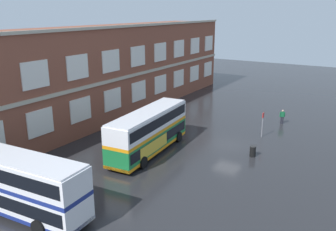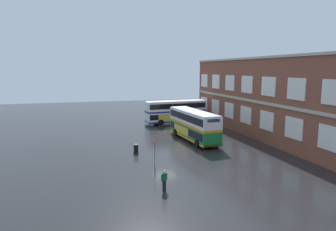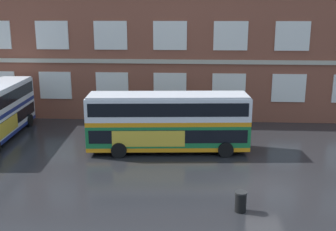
{
  "view_description": "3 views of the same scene",
  "coord_description": "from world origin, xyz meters",
  "px_view_note": "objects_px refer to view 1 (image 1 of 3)",
  "views": [
    {
      "loc": [
        -31.76,
        -12.24,
        13.03
      ],
      "look_at": [
        -7.08,
        2.74,
        4.46
      ],
      "focal_mm": 38.27,
      "sensor_mm": 36.0,
      "label": 1
    },
    {
      "loc": [
        31.94,
        -8.89,
        9.68
      ],
      "look_at": [
        -5.33,
        1.96,
        3.64
      ],
      "focal_mm": 31.97,
      "sensor_mm": 36.0,
      "label": 2
    },
    {
      "loc": [
        -3.86,
        -21.63,
        9.52
      ],
      "look_at": [
        -5.59,
        4.58,
        2.86
      ],
      "focal_mm": 44.06,
      "sensor_mm": 36.0,
      "label": 3
    }
  ],
  "objects_px": {
    "bus_stand_flag": "(263,122)",
    "station_litter_bin": "(253,151)",
    "waiting_passenger": "(282,116)",
    "double_decker_middle": "(149,131)",
    "double_decker_near": "(14,182)"
  },
  "relations": [
    {
      "from": "bus_stand_flag",
      "to": "station_litter_bin",
      "type": "distance_m",
      "value": 5.76
    },
    {
      "from": "waiting_passenger",
      "to": "station_litter_bin",
      "type": "bearing_deg",
      "value": -178.76
    },
    {
      "from": "waiting_passenger",
      "to": "double_decker_middle",
      "type": "bearing_deg",
      "value": 151.43
    },
    {
      "from": "waiting_passenger",
      "to": "bus_stand_flag",
      "type": "xyz_separation_m",
      "value": [
        -5.83,
        0.63,
        0.7
      ]
    },
    {
      "from": "double_decker_middle",
      "to": "waiting_passenger",
      "type": "xyz_separation_m",
      "value": [
        15.55,
        -8.47,
        -1.22
      ]
    },
    {
      "from": "double_decker_near",
      "to": "double_decker_middle",
      "type": "xyz_separation_m",
      "value": [
        13.19,
        -1.7,
        0.0
      ]
    },
    {
      "from": "double_decker_near",
      "to": "station_litter_bin",
      "type": "relative_size",
      "value": 10.83
    },
    {
      "from": "double_decker_near",
      "to": "double_decker_middle",
      "type": "relative_size",
      "value": 1.0
    },
    {
      "from": "double_decker_middle",
      "to": "station_litter_bin",
      "type": "distance_m",
      "value": 9.78
    },
    {
      "from": "waiting_passenger",
      "to": "bus_stand_flag",
      "type": "relative_size",
      "value": 0.63
    },
    {
      "from": "double_decker_near",
      "to": "bus_stand_flag",
      "type": "bearing_deg",
      "value": -22.62
    },
    {
      "from": "double_decker_near",
      "to": "waiting_passenger",
      "type": "distance_m",
      "value": 30.51
    },
    {
      "from": "waiting_passenger",
      "to": "bus_stand_flag",
      "type": "bearing_deg",
      "value": 173.87
    },
    {
      "from": "double_decker_near",
      "to": "bus_stand_flag",
      "type": "distance_m",
      "value": 24.82
    },
    {
      "from": "waiting_passenger",
      "to": "bus_stand_flag",
      "type": "height_order",
      "value": "bus_stand_flag"
    }
  ]
}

